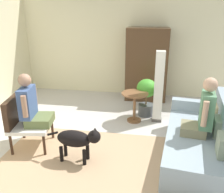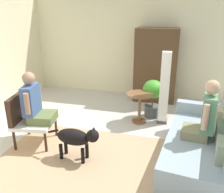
{
  "view_description": "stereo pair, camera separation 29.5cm",
  "coord_description": "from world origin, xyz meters",
  "px_view_note": "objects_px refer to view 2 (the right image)",
  "views": [
    {
      "loc": [
        0.71,
        -3.34,
        2.23
      ],
      "look_at": [
        0.14,
        0.06,
        0.98
      ],
      "focal_mm": 38.89,
      "sensor_mm": 36.0,
      "label": 1
    },
    {
      "loc": [
        1.0,
        -3.27,
        2.23
      ],
      "look_at": [
        0.14,
        0.06,
        0.98
      ],
      "focal_mm": 38.89,
      "sensor_mm": 36.0,
      "label": 2
    }
  ],
  "objects_px": {
    "armchair": "(27,116)",
    "person_on_armchair": "(35,103)",
    "potted_plant": "(153,95)",
    "column_lamp": "(164,89)",
    "round_end_table": "(140,103)",
    "dog": "(76,138)",
    "armoire_cabinet": "(156,65)",
    "person_on_couch": "(205,115)",
    "couch": "(204,143)"
  },
  "relations": [
    {
      "from": "couch",
      "to": "person_on_armchair",
      "type": "height_order",
      "value": "person_on_armchair"
    },
    {
      "from": "person_on_couch",
      "to": "column_lamp",
      "type": "relative_size",
      "value": 0.62
    },
    {
      "from": "person_on_couch",
      "to": "potted_plant",
      "type": "distance_m",
      "value": 1.75
    },
    {
      "from": "round_end_table",
      "to": "column_lamp",
      "type": "xyz_separation_m",
      "value": [
        0.47,
        0.11,
        0.3
      ]
    },
    {
      "from": "armchair",
      "to": "person_on_couch",
      "type": "bearing_deg",
      "value": 3.0
    },
    {
      "from": "dog",
      "to": "round_end_table",
      "type": "bearing_deg",
      "value": 64.66
    },
    {
      "from": "armchair",
      "to": "armoire_cabinet",
      "type": "xyz_separation_m",
      "value": [
        1.92,
        2.71,
        0.4
      ]
    },
    {
      "from": "dog",
      "to": "column_lamp",
      "type": "bearing_deg",
      "value": 54.23
    },
    {
      "from": "couch",
      "to": "dog",
      "type": "height_order",
      "value": "couch"
    },
    {
      "from": "armchair",
      "to": "armoire_cabinet",
      "type": "distance_m",
      "value": 3.35
    },
    {
      "from": "person_on_armchair",
      "to": "potted_plant",
      "type": "bearing_deg",
      "value": 41.6
    },
    {
      "from": "round_end_table",
      "to": "dog",
      "type": "relative_size",
      "value": 0.73
    },
    {
      "from": "couch",
      "to": "round_end_table",
      "type": "distance_m",
      "value": 1.61
    },
    {
      "from": "couch",
      "to": "person_on_couch",
      "type": "relative_size",
      "value": 2.34
    },
    {
      "from": "potted_plant",
      "to": "column_lamp",
      "type": "bearing_deg",
      "value": -44.17
    },
    {
      "from": "round_end_table",
      "to": "person_on_armchair",
      "type": "bearing_deg",
      "value": -141.36
    },
    {
      "from": "couch",
      "to": "armoire_cabinet",
      "type": "distance_m",
      "value": 2.79
    },
    {
      "from": "person_on_armchair",
      "to": "armoire_cabinet",
      "type": "xyz_separation_m",
      "value": [
        1.76,
        2.69,
        0.15
      ]
    },
    {
      "from": "dog",
      "to": "armoire_cabinet",
      "type": "relative_size",
      "value": 0.48
    },
    {
      "from": "column_lamp",
      "to": "armoire_cabinet",
      "type": "xyz_separation_m",
      "value": [
        -0.29,
        1.31,
        0.18
      ]
    },
    {
      "from": "dog",
      "to": "couch",
      "type": "bearing_deg",
      "value": 13.27
    },
    {
      "from": "couch",
      "to": "armoire_cabinet",
      "type": "relative_size",
      "value": 1.18
    },
    {
      "from": "person_on_armchair",
      "to": "column_lamp",
      "type": "xyz_separation_m",
      "value": [
        2.05,
        1.38,
        -0.02
      ]
    },
    {
      "from": "person_on_armchair",
      "to": "column_lamp",
      "type": "bearing_deg",
      "value": 33.88
    },
    {
      "from": "person_on_couch",
      "to": "column_lamp",
      "type": "height_order",
      "value": "column_lamp"
    },
    {
      "from": "person_on_couch",
      "to": "round_end_table",
      "type": "distance_m",
      "value": 1.63
    },
    {
      "from": "couch",
      "to": "round_end_table",
      "type": "bearing_deg",
      "value": 136.02
    },
    {
      "from": "round_end_table",
      "to": "column_lamp",
      "type": "bearing_deg",
      "value": 13.26
    },
    {
      "from": "person_on_couch",
      "to": "potted_plant",
      "type": "xyz_separation_m",
      "value": [
        -0.88,
        1.49,
        -0.28
      ]
    },
    {
      "from": "couch",
      "to": "armchair",
      "type": "distance_m",
      "value": 2.92
    },
    {
      "from": "round_end_table",
      "to": "person_on_couch",
      "type": "bearing_deg",
      "value": -46.07
    },
    {
      "from": "armchair",
      "to": "dog",
      "type": "xyz_separation_m",
      "value": [
        1.01,
        -0.27,
        -0.13
      ]
    },
    {
      "from": "couch",
      "to": "person_on_couch",
      "type": "distance_m",
      "value": 0.47
    },
    {
      "from": "person_on_couch",
      "to": "column_lamp",
      "type": "distance_m",
      "value": 1.41
    },
    {
      "from": "armchair",
      "to": "potted_plant",
      "type": "bearing_deg",
      "value": 39.6
    },
    {
      "from": "round_end_table",
      "to": "dog",
      "type": "height_order",
      "value": "round_end_table"
    },
    {
      "from": "round_end_table",
      "to": "potted_plant",
      "type": "relative_size",
      "value": 0.76
    },
    {
      "from": "round_end_table",
      "to": "armoire_cabinet",
      "type": "height_order",
      "value": "armoire_cabinet"
    },
    {
      "from": "couch",
      "to": "person_on_armchair",
      "type": "relative_size",
      "value": 2.48
    },
    {
      "from": "person_on_armchair",
      "to": "round_end_table",
      "type": "bearing_deg",
      "value": 38.64
    },
    {
      "from": "armchair",
      "to": "person_on_couch",
      "type": "relative_size",
      "value": 0.97
    },
    {
      "from": "potted_plant",
      "to": "column_lamp",
      "type": "relative_size",
      "value": 0.56
    },
    {
      "from": "couch",
      "to": "dog",
      "type": "distance_m",
      "value": 1.95
    },
    {
      "from": "dog",
      "to": "potted_plant",
      "type": "bearing_deg",
      "value": 63.09
    },
    {
      "from": "person_on_armchair",
      "to": "dog",
      "type": "bearing_deg",
      "value": -19.41
    },
    {
      "from": "armchair",
      "to": "column_lamp",
      "type": "height_order",
      "value": "column_lamp"
    },
    {
      "from": "person_on_couch",
      "to": "armoire_cabinet",
      "type": "relative_size",
      "value": 0.5
    },
    {
      "from": "armchair",
      "to": "column_lamp",
      "type": "xyz_separation_m",
      "value": [
        2.22,
        1.4,
        0.23
      ]
    },
    {
      "from": "armchair",
      "to": "person_on_armchair",
      "type": "relative_size",
      "value": 1.03
    },
    {
      "from": "potted_plant",
      "to": "armoire_cabinet",
      "type": "distance_m",
      "value": 1.15
    }
  ]
}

